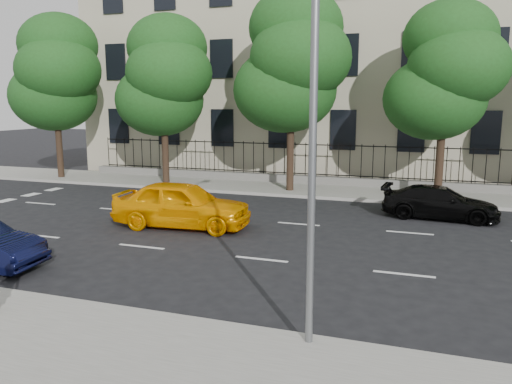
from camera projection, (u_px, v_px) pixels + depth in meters
ground at (230, 289)px, 12.21m from camera, size 120.00×120.00×0.00m
near_sidewalk at (142, 368)px, 8.47m from camera, size 60.00×4.00×0.15m
far_sidewalk at (332, 191)px, 25.24m from camera, size 60.00×4.00×0.15m
lane_markings at (282, 239)px, 16.63m from camera, size 49.60×4.62×0.01m
masonry_building at (361, 31)px, 31.98m from camera, size 34.60×12.11×18.50m
iron_fence at (338, 175)px, 26.72m from camera, size 30.00×0.50×2.20m
street_light at (321, 66)px, 8.85m from camera, size 0.25×3.32×8.05m
tree_a at (57, 74)px, 28.62m from camera, size 5.71×5.31×9.39m
tree_b at (165, 77)px, 26.45m from camera, size 5.53×5.12×8.97m
tree_c at (293, 62)px, 24.14m from camera, size 5.89×5.50×9.80m
tree_d at (446, 72)px, 22.02m from camera, size 5.34×4.94×8.84m
yellow_taxi at (182, 204)px, 18.12m from camera, size 5.16×2.38×1.71m
black_sedan at (440, 203)px, 19.53m from camera, size 4.52×2.11×1.28m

